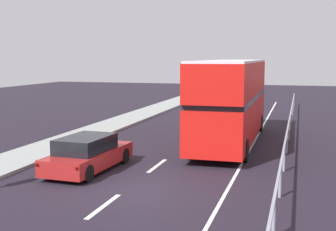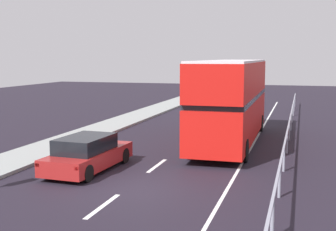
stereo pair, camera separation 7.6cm
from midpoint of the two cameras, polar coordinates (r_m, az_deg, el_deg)
name	(u,v)px [view 1 (the left image)]	position (r m, az deg, el deg)	size (l,w,h in m)	color
ground_plane	(129,188)	(16.02, -5.05, -9.08)	(73.03, 120.00, 0.10)	black
lane_paint_markings	(228,144)	(23.85, 7.37, -3.52)	(3.47, 46.00, 0.01)	silver
bridge_side_railing	(288,129)	(23.60, 14.69, -1.69)	(0.10, 42.00, 1.07)	gray
double_decker_bus_red	(231,99)	(23.70, 7.82, 2.03)	(2.70, 11.43, 4.30)	red
hatchback_car_near	(88,154)	(18.32, -10.11, -4.76)	(2.03, 4.63, 1.40)	maroon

